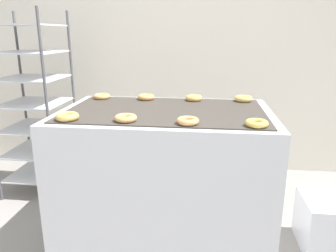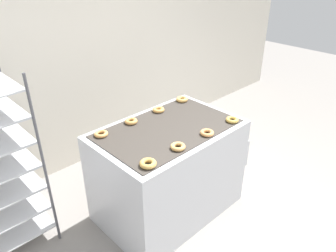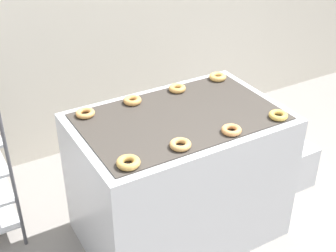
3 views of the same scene
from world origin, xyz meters
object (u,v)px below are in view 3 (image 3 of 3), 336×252
at_px(fryer_machine, 179,177).
at_px(donut_far_right, 218,77).
at_px(donut_near_left, 128,162).
at_px(donut_far_left, 85,113).
at_px(donut_far_midleft, 132,100).
at_px(glaze_bin, 287,162).
at_px(donut_near_right, 278,115).
at_px(donut_near_midright, 231,130).
at_px(donut_far_midright, 177,88).
at_px(donut_near_midleft, 180,145).

xyz_separation_m(fryer_machine, donut_far_right, (0.52, 0.33, 0.50)).
xyz_separation_m(donut_near_left, donut_far_left, (-0.00, 0.63, -0.00)).
distance_m(donut_far_left, donut_far_right, 1.04).
bearing_deg(donut_far_midleft, glaze_bin, -10.78).
bearing_deg(donut_near_right, donut_near_left, 179.55).
distance_m(donut_near_midright, donut_near_right, 0.36).
distance_m(donut_near_left, donut_near_midright, 0.68).
xyz_separation_m(fryer_machine, donut_far_midleft, (-0.18, 0.31, 0.50)).
height_order(donut_near_left, donut_near_right, donut_near_left).
bearing_deg(donut_far_right, donut_far_midleft, -178.54).
relative_size(glaze_bin, donut_near_right, 3.20).
distance_m(donut_near_right, donut_far_right, 0.66).
bearing_deg(donut_near_left, donut_far_right, 31.89).
relative_size(donut_near_left, donut_near_right, 1.09).
height_order(donut_near_left, donut_far_right, same).
distance_m(donut_far_midleft, donut_far_midright, 0.35).
distance_m(donut_near_left, donut_far_midleft, 0.71).
distance_m(fryer_machine, donut_far_right, 0.80).
bearing_deg(donut_near_right, donut_near_midleft, 178.33).
bearing_deg(glaze_bin, donut_near_midleft, -163.74).
relative_size(donut_far_midright, donut_far_right, 0.95).
relative_size(donut_near_right, donut_far_left, 0.99).
height_order(donut_near_midright, donut_far_left, same).
distance_m(donut_near_right, donut_far_midleft, 0.96).
distance_m(donut_near_left, donut_far_left, 0.63).
relative_size(fryer_machine, donut_far_right, 10.75).
bearing_deg(donut_far_left, donut_near_midleft, -61.45).
height_order(donut_far_midleft, donut_far_midright, same).
distance_m(donut_near_right, donut_far_midright, 0.74).
relative_size(fryer_machine, donut_near_midright, 11.07).
bearing_deg(donut_far_midleft, donut_far_left, -179.44).
height_order(donut_near_right, donut_far_midleft, donut_far_midleft).
bearing_deg(donut_near_left, donut_near_right, -0.45).
bearing_deg(donut_near_left, donut_far_midright, 42.73).
xyz_separation_m(glaze_bin, donut_far_right, (-0.58, 0.26, 0.81)).
bearing_deg(donut_far_left, donut_near_midright, -42.78).
relative_size(fryer_machine, donut_far_midright, 11.29).
height_order(fryer_machine, donut_far_midleft, donut_far_midleft).
xyz_separation_m(donut_near_left, donut_near_midright, (0.68, -0.00, -0.00)).
relative_size(fryer_machine, glaze_bin, 3.50).
height_order(donut_far_left, donut_far_right, donut_far_right).
bearing_deg(donut_far_midright, fryer_machine, -118.32).
relative_size(glaze_bin, donut_near_midright, 3.16).
bearing_deg(donut_far_right, fryer_machine, -147.93).
distance_m(donut_near_midleft, donut_far_right, 0.95).
xyz_separation_m(glaze_bin, donut_near_midleft, (-1.28, -0.37, 0.81)).
xyz_separation_m(glaze_bin, donut_near_left, (-1.62, -0.39, 0.81)).
bearing_deg(donut_far_midright, donut_near_left, -137.27).
relative_size(donut_near_midleft, donut_far_midright, 1.05).
distance_m(donut_far_midright, donut_far_right, 0.35).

